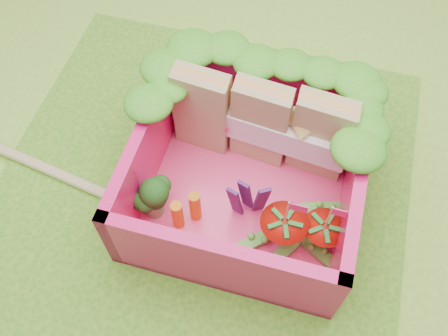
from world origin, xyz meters
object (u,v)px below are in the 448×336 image
object	(u,v)px
bento_box	(247,171)
sandwich_stack	(261,123)
strawberry_left	(282,232)
strawberry_right	(321,236)
chopsticks	(62,175)
broccoli	(151,197)

from	to	relation	value
bento_box	sandwich_stack	world-z (taller)	sandwich_stack
strawberry_left	strawberry_right	xyz separation A→B (m)	(0.22, 0.04, -0.01)
strawberry_left	strawberry_right	bearing A→B (deg)	11.48
strawberry_left	chopsticks	bearing A→B (deg)	176.38
sandwich_stack	broccoli	xyz separation A→B (m)	(-0.51, -0.60, -0.13)
bento_box	sandwich_stack	xyz separation A→B (m)	(0.01, 0.31, 0.08)
strawberry_right	chopsticks	world-z (taller)	strawberry_right
chopsticks	bento_box	bearing A→B (deg)	9.56
sandwich_stack	broccoli	size ratio (longest dim) A/B	3.52
sandwich_stack	chopsticks	distance (m)	1.33
strawberry_left	sandwich_stack	bearing A→B (deg)	114.65
broccoli	chopsticks	size ratio (longest dim) A/B	0.14
bento_box	strawberry_right	xyz separation A→B (m)	(0.50, -0.25, -0.10)
broccoli	strawberry_right	size ratio (longest dim) A/B	0.66
bento_box	chopsticks	bearing A→B (deg)	-170.44
strawberry_right	sandwich_stack	bearing A→B (deg)	131.75
bento_box	strawberry_right	size ratio (longest dim) A/B	2.68
sandwich_stack	strawberry_left	distance (m)	0.68
chopsticks	broccoli	bearing A→B (deg)	-7.64
sandwich_stack	strawberry_right	distance (m)	0.76
broccoli	strawberry_left	xyz separation A→B (m)	(0.79, -0.00, -0.03)
sandwich_stack	strawberry_right	bearing A→B (deg)	-48.25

